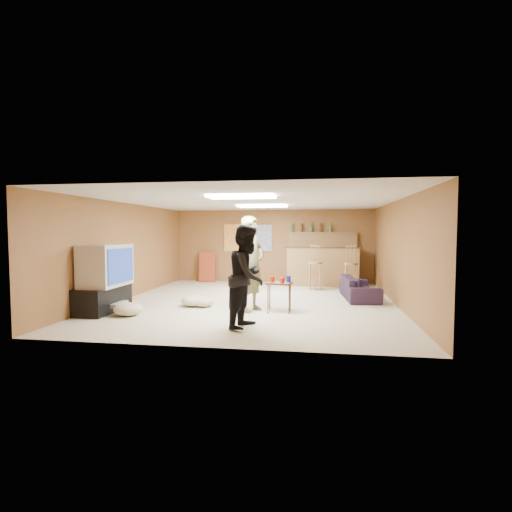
# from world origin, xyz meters

# --- Properties ---
(ground) EXTENTS (7.00, 7.00, 0.00)m
(ground) POSITION_xyz_m (0.00, 0.00, 0.00)
(ground) COLOR #BFB391
(ground) RESTS_ON ground
(ceiling) EXTENTS (6.00, 7.00, 0.02)m
(ceiling) POSITION_xyz_m (0.00, 0.00, 2.20)
(ceiling) COLOR silver
(ceiling) RESTS_ON ground
(wall_back) EXTENTS (6.00, 0.02, 2.20)m
(wall_back) POSITION_xyz_m (0.00, 3.50, 1.10)
(wall_back) COLOR brown
(wall_back) RESTS_ON ground
(wall_front) EXTENTS (6.00, 0.02, 2.20)m
(wall_front) POSITION_xyz_m (0.00, -3.50, 1.10)
(wall_front) COLOR brown
(wall_front) RESTS_ON ground
(wall_left) EXTENTS (0.02, 7.00, 2.20)m
(wall_left) POSITION_xyz_m (-3.00, 0.00, 1.10)
(wall_left) COLOR brown
(wall_left) RESTS_ON ground
(wall_right) EXTENTS (0.02, 7.00, 2.20)m
(wall_right) POSITION_xyz_m (3.00, 0.00, 1.10)
(wall_right) COLOR brown
(wall_right) RESTS_ON ground
(tv_stand) EXTENTS (0.55, 1.30, 0.50)m
(tv_stand) POSITION_xyz_m (-2.72, -1.50, 0.25)
(tv_stand) COLOR black
(tv_stand) RESTS_ON ground
(dvd_box) EXTENTS (0.35, 0.50, 0.08)m
(dvd_box) POSITION_xyz_m (-2.50, -1.50, 0.15)
(dvd_box) COLOR #B2B2B7
(dvd_box) RESTS_ON tv_stand
(tv_body) EXTENTS (0.60, 1.10, 0.80)m
(tv_body) POSITION_xyz_m (-2.65, -1.50, 0.90)
(tv_body) COLOR #B2B2B7
(tv_body) RESTS_ON tv_stand
(tv_screen) EXTENTS (0.02, 0.95, 0.65)m
(tv_screen) POSITION_xyz_m (-2.34, -1.50, 0.90)
(tv_screen) COLOR navy
(tv_screen) RESTS_ON tv_body
(bar_counter) EXTENTS (2.00, 0.60, 1.10)m
(bar_counter) POSITION_xyz_m (1.50, 2.95, 0.55)
(bar_counter) COLOR brown
(bar_counter) RESTS_ON ground
(bar_lip) EXTENTS (2.10, 0.12, 0.05)m
(bar_lip) POSITION_xyz_m (1.50, 2.70, 1.10)
(bar_lip) COLOR #3B2212
(bar_lip) RESTS_ON bar_counter
(bar_shelf) EXTENTS (2.00, 0.18, 0.05)m
(bar_shelf) POSITION_xyz_m (1.50, 3.40, 1.50)
(bar_shelf) COLOR brown
(bar_shelf) RESTS_ON bar_backing
(bar_backing) EXTENTS (2.00, 0.14, 0.60)m
(bar_backing) POSITION_xyz_m (1.50, 3.42, 1.20)
(bar_backing) COLOR brown
(bar_backing) RESTS_ON bar_counter
(poster_left) EXTENTS (0.60, 0.03, 0.85)m
(poster_left) POSITION_xyz_m (-1.20, 3.46, 1.35)
(poster_left) COLOR #BF3F26
(poster_left) RESTS_ON wall_back
(poster_right) EXTENTS (0.55, 0.03, 0.80)m
(poster_right) POSITION_xyz_m (-0.30, 3.46, 1.35)
(poster_right) COLOR #334C99
(poster_right) RESTS_ON wall_back
(folding_chair_stack) EXTENTS (0.50, 0.26, 0.91)m
(folding_chair_stack) POSITION_xyz_m (-2.00, 3.30, 0.45)
(folding_chair_stack) COLOR #A13B1D
(folding_chair_stack) RESTS_ON ground
(ceiling_panel_front) EXTENTS (1.20, 0.60, 0.04)m
(ceiling_panel_front) POSITION_xyz_m (0.00, -1.50, 2.17)
(ceiling_panel_front) COLOR white
(ceiling_panel_front) RESTS_ON ceiling
(ceiling_panel_back) EXTENTS (1.20, 0.60, 0.04)m
(ceiling_panel_back) POSITION_xyz_m (0.00, 1.20, 2.17)
(ceiling_panel_back) COLOR white
(ceiling_panel_back) RESTS_ON ceiling
(person_olive) EXTENTS (0.68, 0.80, 1.85)m
(person_olive) POSITION_xyz_m (0.10, -1.00, 0.92)
(person_olive) COLOR brown
(person_olive) RESTS_ON ground
(person_black) EXTENTS (0.79, 0.92, 1.65)m
(person_black) POSITION_xyz_m (0.25, -2.29, 0.83)
(person_black) COLOR black
(person_black) RESTS_ON ground
(sofa) EXTENTS (0.82, 1.79, 0.51)m
(sofa) POSITION_xyz_m (2.32, 0.80, 0.25)
(sofa) COLOR black
(sofa) RESTS_ON ground
(tray_table) EXTENTS (0.51, 0.45, 0.58)m
(tray_table) POSITION_xyz_m (0.64, -1.04, 0.29)
(tray_table) COLOR #3B2212
(tray_table) RESTS_ON ground
(cup_red_near) EXTENTS (0.10, 0.10, 0.11)m
(cup_red_near) POSITION_xyz_m (0.50, -0.99, 0.63)
(cup_red_near) COLOR red
(cup_red_near) RESTS_ON tray_table
(cup_red_far) EXTENTS (0.09, 0.09, 0.11)m
(cup_red_far) POSITION_xyz_m (0.71, -1.13, 0.63)
(cup_red_far) COLOR red
(cup_red_far) RESTS_ON tray_table
(cup_blue) EXTENTS (0.09, 0.09, 0.12)m
(cup_blue) POSITION_xyz_m (0.81, -0.93, 0.63)
(cup_blue) COLOR navy
(cup_blue) RESTS_ON tray_table
(bar_stool_left) EXTENTS (0.55, 0.55, 1.33)m
(bar_stool_left) POSITION_xyz_m (1.30, 2.05, 0.67)
(bar_stool_left) COLOR brown
(bar_stool_left) RESTS_ON ground
(bar_stool_right) EXTENTS (0.49, 0.49, 1.23)m
(bar_stool_right) POSITION_xyz_m (2.21, 1.94, 0.61)
(bar_stool_right) COLOR brown
(bar_stool_right) RESTS_ON ground
(cushion_near_tv) EXTENTS (0.66, 0.66, 0.23)m
(cushion_near_tv) POSITION_xyz_m (-1.17, -0.68, 0.12)
(cushion_near_tv) COLOR tan
(cushion_near_tv) RESTS_ON ground
(cushion_mid) EXTENTS (0.55, 0.55, 0.19)m
(cushion_mid) POSITION_xyz_m (-0.96, -0.70, 0.10)
(cushion_mid) COLOR tan
(cushion_mid) RESTS_ON ground
(cushion_far) EXTENTS (0.66, 0.66, 0.24)m
(cushion_far) POSITION_xyz_m (-2.08, -1.75, 0.12)
(cushion_far) COLOR tan
(cushion_far) RESTS_ON ground
(bottle_row) EXTENTS (1.20, 0.08, 0.26)m
(bottle_row) POSITION_xyz_m (1.16, 3.38, 1.65)
(bottle_row) COLOR #3F7233
(bottle_row) RESTS_ON bar_shelf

